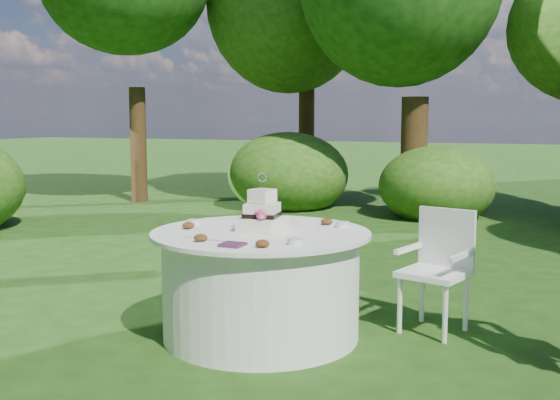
% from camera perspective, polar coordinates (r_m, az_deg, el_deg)
% --- Properties ---
extents(ground, '(80.00, 80.00, 0.00)m').
position_cam_1_polar(ground, '(4.84, -1.65, -11.73)').
color(ground, '#1E390F').
rests_on(ground, ground).
extents(napkins, '(0.14, 0.14, 0.02)m').
position_cam_1_polar(napkins, '(4.11, -4.16, -3.90)').
color(napkins, '#4D2141').
rests_on(napkins, table).
extents(feather_plume, '(0.48, 0.07, 0.01)m').
position_cam_1_polar(feather_plume, '(4.34, -5.68, -3.39)').
color(feather_plume, white).
rests_on(feather_plume, table).
extents(table, '(1.56, 1.56, 0.77)m').
position_cam_1_polar(table, '(4.73, -1.67, -7.28)').
color(table, white).
rests_on(table, ground).
extents(cake, '(0.30, 0.31, 0.42)m').
position_cam_1_polar(cake, '(4.65, -1.56, -1.31)').
color(cake, silver).
rests_on(cake, table).
extents(chair, '(0.54, 0.54, 0.90)m').
position_cam_1_polar(chair, '(4.99, 13.68, -5.17)').
color(chair, white).
rests_on(chair, ground).
extents(votives, '(1.16, 0.90, 0.04)m').
position_cam_1_polar(votives, '(4.76, -0.93, -2.25)').
color(votives, silver).
rests_on(votives, table).
extents(petal_cups, '(0.94, 1.08, 0.05)m').
position_cam_1_polar(petal_cups, '(4.50, -2.98, -2.74)').
color(petal_cups, '#562D16').
rests_on(petal_cups, table).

